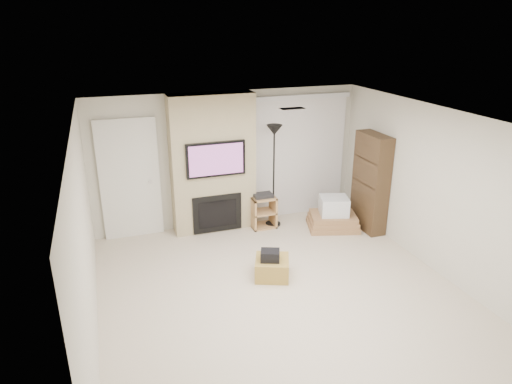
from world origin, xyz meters
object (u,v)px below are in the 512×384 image
object	(u,v)px
av_stand	(263,210)
ottoman	(272,268)
bookshelf	(371,183)
floor_lamp	(274,147)
box_stack	(333,216)

from	to	relation	value
av_stand	ottoman	bearing A→B (deg)	-105.46
bookshelf	floor_lamp	bearing A→B (deg)	156.37
floor_lamp	av_stand	xyz separation A→B (m)	(-0.21, -0.01, -1.17)
floor_lamp	bookshelf	world-z (taller)	floor_lamp
ottoman	floor_lamp	size ratio (longest dim) A/B	0.26
ottoman	box_stack	size ratio (longest dim) A/B	0.47
floor_lamp	av_stand	distance (m)	1.19
floor_lamp	av_stand	world-z (taller)	floor_lamp
bookshelf	ottoman	bearing A→B (deg)	-155.59
ottoman	av_stand	bearing A→B (deg)	74.54
ottoman	av_stand	xyz separation A→B (m)	(0.48, 1.74, 0.20)
ottoman	bookshelf	size ratio (longest dim) A/B	0.28
ottoman	box_stack	xyz separation A→B (m)	(1.70, 1.26, 0.08)
av_stand	box_stack	bearing A→B (deg)	-21.43
ottoman	bookshelf	world-z (taller)	bookshelf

